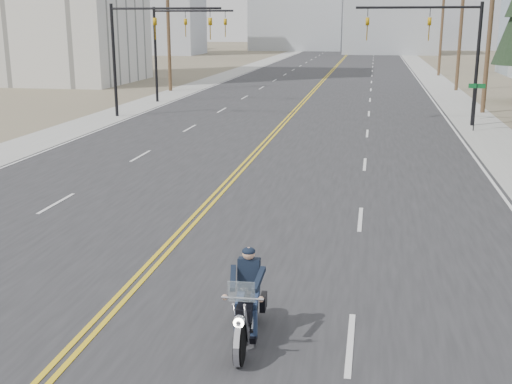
{
  "coord_description": "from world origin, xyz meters",
  "views": [
    {
      "loc": [
        5.21,
        -7.0,
        5.83
      ],
      "look_at": [
        2.34,
        8.77,
        1.6
      ],
      "focal_mm": 45.0,
      "sensor_mm": 36.0,
      "label": 1
    }
  ],
  "objects": [
    {
      "name": "road",
      "position": [
        0.0,
        70.0,
        0.01
      ],
      "size": [
        20.0,
        200.0,
        0.01
      ],
      "primitive_type": "cube",
      "color": "#303033",
      "rests_on": "ground"
    },
    {
      "name": "utility_pole_e",
      "position": [
        12.5,
        70.0,
        5.73
      ],
      "size": [
        2.2,
        0.3,
        11.0
      ],
      "color": "brown",
      "rests_on": "ground"
    },
    {
      "name": "street_sign",
      "position": [
        10.8,
        30.0,
        1.8
      ],
      "size": [
        0.9,
        0.06,
        2.62
      ],
      "color": "black",
      "rests_on": "ground"
    },
    {
      "name": "utility_pole_d",
      "position": [
        12.5,
        53.0,
        5.98
      ],
      "size": [
        2.2,
        0.3,
        11.5
      ],
      "color": "brown",
      "rests_on": "ground"
    },
    {
      "name": "haze_bldg_f",
      "position": [
        -50.0,
        130.0,
        8.0
      ],
      "size": [
        12.0,
        12.0,
        16.0
      ],
      "primitive_type": "cube",
      "color": "#ADB2B7",
      "rests_on": "ground"
    },
    {
      "name": "sidewalk_right",
      "position": [
        11.5,
        70.0,
        0.01
      ],
      "size": [
        3.0,
        200.0,
        0.01
      ],
      "primitive_type": "cube",
      "color": "#A5A5A0",
      "rests_on": "ground"
    },
    {
      "name": "haze_bldg_e",
      "position": [
        25.0,
        150.0,
        6.0
      ],
      "size": [
        14.0,
        14.0,
        12.0
      ],
      "primitive_type": "cube",
      "color": "#B7BCC6",
      "rests_on": "ground"
    },
    {
      "name": "sidewalk_left",
      "position": [
        -11.5,
        70.0,
        0.01
      ],
      "size": [
        3.0,
        200.0,
        0.01
      ],
      "primitive_type": "cube",
      "color": "#A5A5A0",
      "rests_on": "ground"
    },
    {
      "name": "haze_bldg_b",
      "position": [
        8.0,
        125.0,
        7.0
      ],
      "size": [
        18.0,
        14.0,
        14.0
      ],
      "primitive_type": "cube",
      "color": "#ADB2B7",
      "rests_on": "ground"
    },
    {
      "name": "traffic_mast_right",
      "position": [
        8.98,
        32.0,
        4.94
      ],
      "size": [
        7.1,
        0.26,
        7.0
      ],
      "color": "black",
      "rests_on": "ground"
    },
    {
      "name": "traffic_mast_far",
      "position": [
        -9.31,
        40.0,
        4.87
      ],
      "size": [
        6.1,
        0.26,
        7.0
      ],
      "color": "black",
      "rests_on": "ground"
    },
    {
      "name": "traffic_mast_left",
      "position": [
        -8.98,
        32.0,
        4.94
      ],
      "size": [
        7.1,
        0.26,
        7.0
      ],
      "color": "black",
      "rests_on": "ground"
    },
    {
      "name": "motorcyclist",
      "position": [
        3.07,
        3.77,
        0.89
      ],
      "size": [
        1.09,
        2.33,
        1.78
      ],
      "primitive_type": null,
      "rotation": [
        0.0,
        0.0,
        3.19
      ],
      "color": "black",
      "rests_on": "ground"
    },
    {
      "name": "utility_pole_c",
      "position": [
        12.5,
        38.0,
        5.73
      ],
      "size": [
        2.2,
        0.3,
        11.0
      ],
      "color": "brown",
      "rests_on": "ground"
    },
    {
      "name": "utility_pole_left",
      "position": [
        -12.5,
        48.0,
        5.48
      ],
      "size": [
        2.2,
        0.3,
        10.5
      ],
      "color": "brown",
      "rests_on": "ground"
    }
  ]
}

